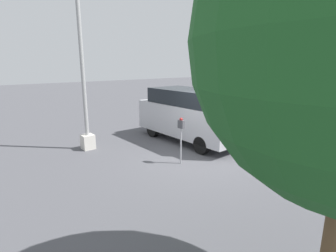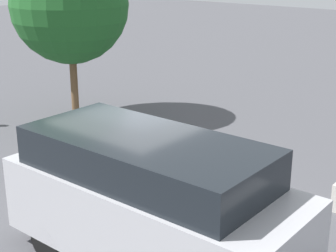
# 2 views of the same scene
# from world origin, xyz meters

# --- Properties ---
(ground_plane) EXTENTS (80.00, 80.00, 0.00)m
(ground_plane) POSITION_xyz_m (0.00, 0.00, 0.00)
(ground_plane) COLOR #4C4C51
(parking_meter_near) EXTENTS (0.22, 0.14, 1.51)m
(parking_meter_near) POSITION_xyz_m (-0.17, 0.66, 1.12)
(parking_meter_near) COLOR #9E9EA3
(parking_meter_near) RESTS_ON ground
(parked_van) EXTENTS (4.78, 1.99, 2.14)m
(parked_van) POSITION_xyz_m (1.53, -1.37, 1.15)
(parked_van) COLOR #B2B2B7
(parked_van) RESTS_ON ground
(street_tree) EXTENTS (3.31, 3.31, 5.02)m
(street_tree) POSITION_xyz_m (-5.32, 2.92, 3.36)
(street_tree) COLOR brown
(street_tree) RESTS_ON ground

